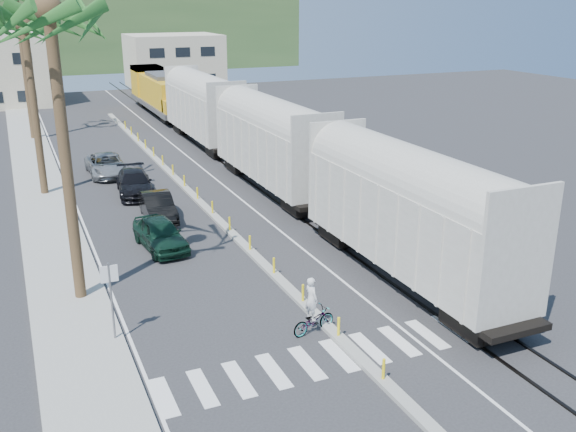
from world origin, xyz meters
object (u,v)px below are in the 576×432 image
at_px(car_lead, 160,234).
at_px(car_second, 158,207).
at_px(street_sign, 111,291).
at_px(cyclist, 313,315).

xyz_separation_m(car_lead, car_second, (0.87, 4.40, -0.03)).
height_order(street_sign, cyclist, street_sign).
bearing_deg(cyclist, car_second, -3.71).
bearing_deg(car_lead, street_sign, -118.94).
bearing_deg(street_sign, car_lead, 66.81).
height_order(car_lead, car_second, car_lead).
relative_size(street_sign, car_second, 0.68).
distance_m(street_sign, car_lead, 9.05).
xyz_separation_m(street_sign, car_lead, (3.53, 8.24, -1.22)).
xyz_separation_m(car_lead, cyclist, (3.15, -10.44, -0.07)).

